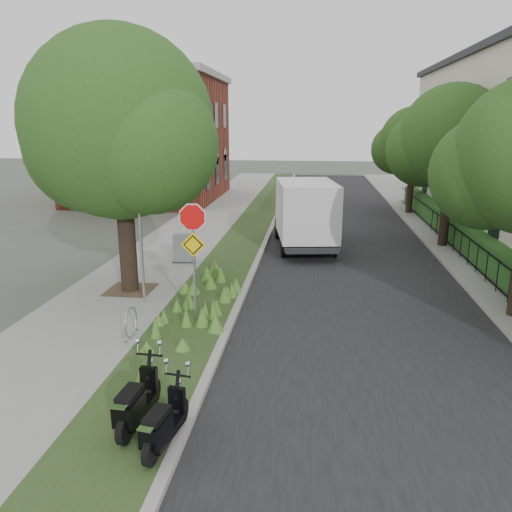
{
  "coord_description": "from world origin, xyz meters",
  "views": [
    {
      "loc": [
        1.59,
        -11.29,
        5.12
      ],
      "look_at": [
        -0.09,
        2.9,
        1.3
      ],
      "focal_mm": 35.0,
      "sensor_mm": 36.0,
      "label": 1
    }
  ],
  "objects": [
    {
      "name": "fence_far",
      "position": [
        7.2,
        10.0,
        0.67
      ],
      "size": [
        0.04,
        24.0,
        1.0
      ],
      "color": "black",
      "rests_on": "ground"
    },
    {
      "name": "brick_building",
      "position": [
        -9.5,
        22.0,
        4.21
      ],
      "size": [
        9.4,
        10.4,
        8.3
      ],
      "color": "maroon",
      "rests_on": "ground"
    },
    {
      "name": "kerb_far",
      "position": [
        6.5,
        10.0,
        0.07
      ],
      "size": [
        0.2,
        60.0,
        0.13
      ],
      "primitive_type": "cube",
      "color": "#9E9991",
      "rests_on": "ground"
    },
    {
      "name": "scooter_near",
      "position": [
        -1.3,
        -4.18,
        0.5
      ],
      "size": [
        0.41,
        1.67,
        0.79
      ],
      "color": "black",
      "rests_on": "ground"
    },
    {
      "name": "far_tree_b",
      "position": [
        6.94,
        10.05,
        4.37
      ],
      "size": [
        4.83,
        4.31,
        6.56
      ],
      "color": "black",
      "rests_on": "ground"
    },
    {
      "name": "road",
      "position": [
        3.0,
        10.0,
        0.01
      ],
      "size": [
        7.0,
        60.0,
        0.01
      ],
      "primitive_type": "cube",
      "color": "black",
      "rests_on": "ground"
    },
    {
      "name": "footpath_far",
      "position": [
        8.2,
        10.0,
        0.06
      ],
      "size": [
        3.2,
        60.0,
        0.12
      ],
      "primitive_type": "cube",
      "color": "gray",
      "rests_on": "ground"
    },
    {
      "name": "far_tree_c",
      "position": [
        6.94,
        18.04,
        3.95
      ],
      "size": [
        4.37,
        3.89,
        5.93
      ],
      "color": "black",
      "rests_on": "ground"
    },
    {
      "name": "sign_assembly",
      "position": [
        -1.4,
        0.58,
        2.33
      ],
      "size": [
        0.94,
        0.08,
        3.22
      ],
      "color": "#A5A8AD",
      "rests_on": "ground"
    },
    {
      "name": "kerb_near",
      "position": [
        -0.5,
        10.0,
        0.07
      ],
      "size": [
        0.2,
        60.0,
        0.13
      ],
      "primitive_type": "cube",
      "color": "#9E9991",
      "rests_on": "ground"
    },
    {
      "name": "utility_cabinet",
      "position": [
        -3.19,
        6.18,
        0.62
      ],
      "size": [
        0.82,
        0.58,
        1.04
      ],
      "color": "#262628",
      "rests_on": "ground"
    },
    {
      "name": "verge",
      "position": [
        -1.5,
        10.0,
        0.06
      ],
      "size": [
        2.0,
        60.0,
        0.12
      ],
      "primitive_type": "cube",
      "color": "#26451D",
      "rests_on": "ground"
    },
    {
      "name": "ground",
      "position": [
        0.0,
        0.0,
        0.0
      ],
      "size": [
        120.0,
        120.0,
        0.0
      ],
      "primitive_type": "plane",
      "color": "#4C5147",
      "rests_on": "ground"
    },
    {
      "name": "scooter_far",
      "position": [
        -0.69,
        -4.67,
        0.48
      ],
      "size": [
        0.47,
        1.55,
        0.74
      ],
      "color": "black",
      "rests_on": "ground"
    },
    {
      "name": "sidewalk_near",
      "position": [
        -4.25,
        10.0,
        0.06
      ],
      "size": [
        3.5,
        60.0,
        0.12
      ],
      "primitive_type": "cube",
      "color": "gray",
      "rests_on": "ground"
    },
    {
      "name": "street_tree_main",
      "position": [
        -4.08,
        2.86,
        4.8
      ],
      "size": [
        6.21,
        5.54,
        7.66
      ],
      "color": "black",
      "rests_on": "ground"
    },
    {
      "name": "bare_post",
      "position": [
        -3.2,
        1.8,
        2.12
      ],
      "size": [
        0.08,
        0.08,
        4.0
      ],
      "color": "#A5A8AD",
      "rests_on": "ground"
    },
    {
      "name": "hedge_far",
      "position": [
        7.9,
        10.0,
        0.67
      ],
      "size": [
        1.0,
        24.0,
        1.1
      ],
      "primitive_type": "cube",
      "color": "#1C4B1B",
      "rests_on": "footpath_far"
    },
    {
      "name": "bike_hoop",
      "position": [
        -2.7,
        -0.6,
        0.5
      ],
      "size": [
        0.06,
        0.78,
        0.77
      ],
      "color": "#A5A8AD",
      "rests_on": "ground"
    },
    {
      "name": "box_truck",
      "position": [
        1.19,
        9.27,
        1.58
      ],
      "size": [
        2.85,
        5.61,
        2.43
      ],
      "color": "#262628",
      "rests_on": "ground"
    }
  ]
}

